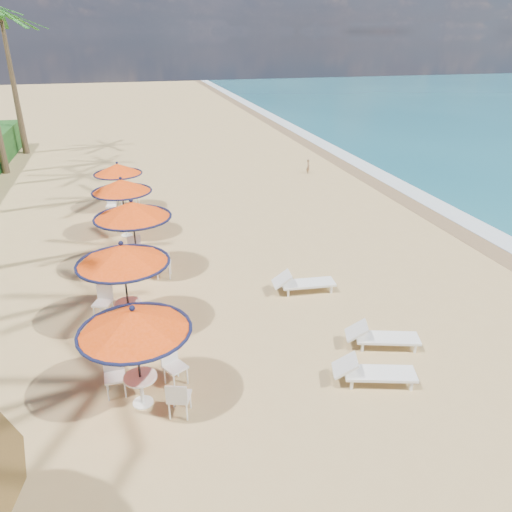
{
  "coord_description": "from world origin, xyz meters",
  "views": [
    {
      "loc": [
        -4.8,
        -8.89,
        7.58
      ],
      "look_at": [
        -1.22,
        4.8,
        1.2
      ],
      "focal_mm": 35.0,
      "sensor_mm": 36.0,
      "label": 1
    }
  ],
  "objects_px": {
    "lounger_near": "(371,371)",
    "lounger_far": "(302,282)",
    "station_1": "(123,262)",
    "station_3": "(121,191)",
    "station_2": "(133,219)",
    "station_4": "(118,175)",
    "station_0": "(138,333)",
    "lounger_mid": "(380,336)"
  },
  "relations": [
    {
      "from": "lounger_near",
      "to": "lounger_far",
      "type": "bearing_deg",
      "value": 107.36
    },
    {
      "from": "station_1",
      "to": "lounger_near",
      "type": "height_order",
      "value": "station_1"
    },
    {
      "from": "station_1",
      "to": "station_3",
      "type": "height_order",
      "value": "station_1"
    },
    {
      "from": "station_1",
      "to": "lounger_near",
      "type": "bearing_deg",
      "value": -36.3
    },
    {
      "from": "station_2",
      "to": "lounger_far",
      "type": "height_order",
      "value": "station_2"
    },
    {
      "from": "station_1",
      "to": "lounger_far",
      "type": "height_order",
      "value": "station_1"
    },
    {
      "from": "lounger_near",
      "to": "station_4",
      "type": "bearing_deg",
      "value": 127.29
    },
    {
      "from": "station_1",
      "to": "station_4",
      "type": "bearing_deg",
      "value": 90.33
    },
    {
      "from": "lounger_near",
      "to": "lounger_far",
      "type": "xyz_separation_m",
      "value": [
        -0.07,
        4.7,
        0.01
      ]
    },
    {
      "from": "station_0",
      "to": "station_3",
      "type": "height_order",
      "value": "station_0"
    },
    {
      "from": "station_3",
      "to": "station_4",
      "type": "xyz_separation_m",
      "value": [
        -0.11,
        3.3,
        -0.21
      ]
    },
    {
      "from": "station_0",
      "to": "station_1",
      "type": "height_order",
      "value": "station_1"
    },
    {
      "from": "lounger_far",
      "to": "station_3",
      "type": "bearing_deg",
      "value": 134.36
    },
    {
      "from": "station_1",
      "to": "station_4",
      "type": "height_order",
      "value": "station_1"
    },
    {
      "from": "station_0",
      "to": "station_1",
      "type": "bearing_deg",
      "value": 94.0
    },
    {
      "from": "station_0",
      "to": "lounger_far",
      "type": "xyz_separation_m",
      "value": [
        5.11,
        4.04,
        -1.5
      ]
    },
    {
      "from": "station_2",
      "to": "station_3",
      "type": "xyz_separation_m",
      "value": [
        -0.32,
        3.71,
        -0.08
      ]
    },
    {
      "from": "station_0",
      "to": "lounger_near",
      "type": "bearing_deg",
      "value": -7.27
    },
    {
      "from": "station_1",
      "to": "lounger_near",
      "type": "distance_m",
      "value": 6.92
    },
    {
      "from": "station_0",
      "to": "station_1",
      "type": "relative_size",
      "value": 0.96
    },
    {
      "from": "station_3",
      "to": "lounger_near",
      "type": "relative_size",
      "value": 1.21
    },
    {
      "from": "lounger_far",
      "to": "station_2",
      "type": "bearing_deg",
      "value": 156.26
    },
    {
      "from": "station_0",
      "to": "lounger_mid",
      "type": "relative_size",
      "value": 1.25
    },
    {
      "from": "station_2",
      "to": "lounger_near",
      "type": "xyz_separation_m",
      "value": [
        5.03,
        -7.41,
        -1.63
      ]
    },
    {
      "from": "lounger_mid",
      "to": "lounger_far",
      "type": "distance_m",
      "value": 3.53
    },
    {
      "from": "station_4",
      "to": "lounger_far",
      "type": "distance_m",
      "value": 11.21
    },
    {
      "from": "station_2",
      "to": "lounger_near",
      "type": "distance_m",
      "value": 9.11
    },
    {
      "from": "station_2",
      "to": "lounger_mid",
      "type": "bearing_deg",
      "value": -45.85
    },
    {
      "from": "lounger_far",
      "to": "lounger_mid",
      "type": "bearing_deg",
      "value": -69.24
    },
    {
      "from": "station_2",
      "to": "lounger_mid",
      "type": "relative_size",
      "value": 1.33
    },
    {
      "from": "station_0",
      "to": "lounger_near",
      "type": "relative_size",
      "value": 1.23
    },
    {
      "from": "lounger_mid",
      "to": "lounger_near",
      "type": "bearing_deg",
      "value": -107.33
    },
    {
      "from": "station_0",
      "to": "lounger_far",
      "type": "distance_m",
      "value": 6.68
    },
    {
      "from": "lounger_near",
      "to": "lounger_far",
      "type": "distance_m",
      "value": 4.7
    },
    {
      "from": "station_4",
      "to": "lounger_far",
      "type": "relative_size",
      "value": 1.12
    },
    {
      "from": "station_4",
      "to": "lounger_near",
      "type": "bearing_deg",
      "value": -69.23
    },
    {
      "from": "station_4",
      "to": "lounger_mid",
      "type": "xyz_separation_m",
      "value": [
        6.37,
        -13.13,
        -1.34
      ]
    },
    {
      "from": "station_3",
      "to": "lounger_far",
      "type": "xyz_separation_m",
      "value": [
        5.29,
        -6.43,
        -1.54
      ]
    },
    {
      "from": "station_1",
      "to": "lounger_far",
      "type": "distance_m",
      "value": 5.64
    },
    {
      "from": "station_0",
      "to": "station_2",
      "type": "distance_m",
      "value": 6.75
    },
    {
      "from": "station_4",
      "to": "lounger_near",
      "type": "xyz_separation_m",
      "value": [
        5.47,
        -14.43,
        -1.34
      ]
    },
    {
      "from": "station_0",
      "to": "lounger_far",
      "type": "relative_size",
      "value": 1.23
    }
  ]
}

